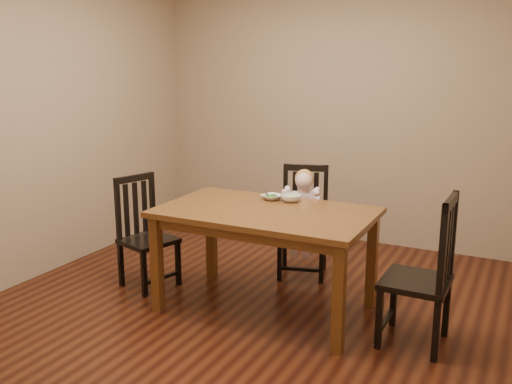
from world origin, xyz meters
The scene contains 9 objects.
room centered at (0.00, 0.00, 1.35)m, with size 4.01×4.01×2.71m.
dining_table centered at (0.09, 0.03, 0.69)m, with size 1.58×0.95×0.79m.
chair_child centered at (0.07, 0.85, 0.46)m, with size 0.51×0.50×0.96m.
chair_left centered at (-1.03, 0.02, 0.45)m, with size 0.48×0.50×0.93m.
chair_right centered at (1.27, -0.01, 0.50)m, with size 0.43×0.45×1.03m.
toddler centered at (0.08, 0.81, 0.59)m, with size 0.28×0.35×0.49m, color silver, non-canonical shape.
bowl_peas centered at (0.00, 0.33, 0.81)m, with size 0.16×0.16×0.04m, color silver.
bowl_veg centered at (0.16, 0.34, 0.81)m, with size 0.17×0.17×0.05m, color silver.
fork centered at (-0.04, 0.31, 0.83)m, with size 0.09×0.09×0.05m.
Camera 1 is at (1.85, -3.65, 1.88)m, focal length 40.00 mm.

